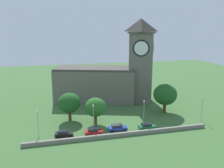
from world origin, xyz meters
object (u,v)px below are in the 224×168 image
(tree_riverside_east, at_px, (95,107))
(tree_riverside_west, at_px, (165,95))
(streetlamp_east_mid, at_px, (202,105))
(tree_churchyard, at_px, (69,103))
(car_black, at_px, (64,134))
(streetlamp_central, at_px, (144,109))
(church, at_px, (109,77))
(streetlamp_west_end, at_px, (38,119))
(streetlamp_west_mid, at_px, (93,113))
(car_red, at_px, (94,131))
(car_blue, at_px, (117,127))
(car_green, at_px, (147,126))

(tree_riverside_east, relative_size, tree_riverside_west, 0.83)
(streetlamp_east_mid, relative_size, tree_churchyard, 0.87)
(car_black, distance_m, streetlamp_central, 21.77)
(church, distance_m, streetlamp_west_end, 34.78)
(tree_riverside_west, bearing_deg, streetlamp_west_mid, -161.25)
(car_red, relative_size, streetlamp_west_mid, 0.65)
(car_blue, height_order, streetlamp_central, streetlamp_central)
(tree_riverside_east, relative_size, tree_churchyard, 0.93)
(church, bearing_deg, car_red, -110.84)
(streetlamp_west_mid, bearing_deg, church, 68.05)
(streetlamp_west_end, distance_m, tree_riverside_west, 38.31)
(streetlamp_west_end, height_order, tree_riverside_east, tree_riverside_east)
(car_blue, distance_m, tree_churchyard, 15.80)
(streetlamp_central, height_order, tree_riverside_east, tree_riverside_east)
(car_green, height_order, tree_riverside_west, tree_riverside_west)
(car_green, distance_m, tree_churchyard, 22.48)
(streetlamp_central, bearing_deg, tree_churchyard, 155.84)
(car_black, distance_m, streetlamp_east_mid, 38.57)
(church, height_order, car_red, church)
(streetlamp_east_mid, bearing_deg, tree_riverside_west, 127.79)
(church, relative_size, streetlamp_east_mid, 5.16)
(church, xyz_separation_m, streetlamp_east_mid, (20.73, -25.75, -4.10))
(car_green, distance_m, tree_riverside_west, 15.61)
(streetlamp_east_mid, relative_size, tree_riverside_west, 0.77)
(streetlamp_west_mid, height_order, tree_churchyard, tree_churchyard)
(car_green, distance_m, streetlamp_west_mid, 14.40)
(streetlamp_east_mid, distance_m, tree_churchyard, 37.31)
(car_black, height_order, streetlamp_west_mid, streetlamp_west_mid)
(church, relative_size, streetlamp_west_mid, 5.20)
(car_blue, distance_m, streetlamp_west_end, 19.91)
(car_blue, bearing_deg, car_green, -8.17)
(car_blue, distance_m, streetlamp_central, 8.81)
(car_green, xyz_separation_m, tree_riverside_west, (10.17, 10.78, 4.92))
(church, bearing_deg, streetlamp_east_mid, -51.15)
(car_blue, bearing_deg, tree_riverside_west, 28.49)
(car_blue, distance_m, tree_riverside_west, 20.87)
(car_green, xyz_separation_m, tree_riverside_east, (-12.35, 6.65, 4.02))
(church, relative_size, car_black, 7.90)
(car_blue, height_order, tree_riverside_west, tree_riverside_west)
(tree_churchyard, bearing_deg, tree_riverside_west, -0.93)
(church, bearing_deg, car_green, -82.54)
(tree_riverside_west, bearing_deg, car_red, -156.15)
(tree_riverside_east, bearing_deg, tree_riverside_west, 10.39)
(car_red, relative_size, tree_riverside_west, 0.50)
(church, xyz_separation_m, car_black, (-17.63, -26.85, -7.91))
(car_blue, relative_size, tree_riverside_east, 0.66)
(church, distance_m, streetlamp_central, 25.45)
(car_green, bearing_deg, church, 97.46)
(streetlamp_west_end, distance_m, tree_riverside_east, 15.45)
(car_red, xyz_separation_m, tree_riverside_west, (24.24, 10.72, 4.86))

